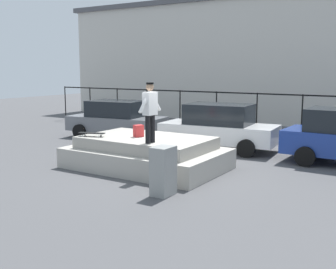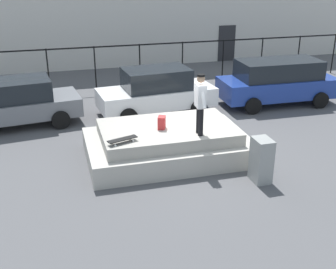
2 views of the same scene
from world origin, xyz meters
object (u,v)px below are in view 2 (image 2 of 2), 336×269
skateboarder (200,100)px  car_grey_sedan_near (16,102)px  skateboard (123,139)px  car_blue_hatchback_far (278,81)px  car_white_sedan_mid (156,91)px  backpack (162,123)px  utility_box (261,160)px

skateboarder → car_grey_sedan_near: skateboarder is taller
skateboard → car_blue_hatchback_far: size_ratio=0.18×
skateboard → car_blue_hatchback_far: bearing=32.9°
skateboarder → skateboard: (-2.18, -0.05, -0.88)m
car_white_sedan_mid → car_blue_hatchback_far: size_ratio=0.96×
car_grey_sedan_near → car_blue_hatchback_far: (9.98, -0.22, 0.10)m
skateboarder → car_white_sedan_mid: skateboarder is taller
skateboard → car_grey_sedan_near: 5.61m
skateboarder → car_white_sedan_mid: bearing=91.0°
car_white_sedan_mid → car_blue_hatchback_far: 4.96m
backpack → skateboard: bearing=142.2°
car_white_sedan_mid → utility_box: 6.12m
skateboarder → car_blue_hatchback_far: (4.88, 4.52, -1.01)m
car_white_sedan_mid → skateboarder: bearing=-89.0°
utility_box → skateboarder: bearing=134.2°
skateboarder → car_blue_hatchback_far: size_ratio=0.37×
skateboarder → car_grey_sedan_near: bearing=137.2°
skateboarder → car_white_sedan_mid: size_ratio=0.38×
car_grey_sedan_near → car_blue_hatchback_far: bearing=-1.2°
skateboard → utility_box: utility_box is taller
utility_box → car_white_sedan_mid: bearing=102.4°
utility_box → backpack: bearing=137.5°
car_blue_hatchback_far → utility_box: (-3.59, -5.82, -0.34)m
skateboarder → utility_box: skateboarder is taller
skateboarder → car_grey_sedan_near: 7.05m
car_white_sedan_mid → car_blue_hatchback_far: bearing=-1.7°
backpack → car_grey_sedan_near: (-4.19, 4.05, -0.32)m
skateboarder → backpack: 1.39m
car_grey_sedan_near → car_blue_hatchback_far: 9.99m
backpack → car_white_sedan_mid: size_ratio=0.08×
backpack → utility_box: backpack is taller
skateboard → car_blue_hatchback_far: 8.40m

